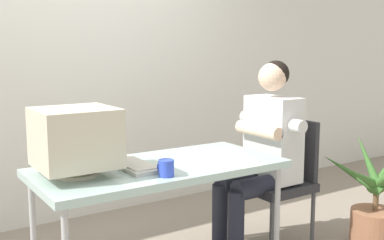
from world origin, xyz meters
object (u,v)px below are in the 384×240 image
Objects in this scene: desk at (160,172)px; keyboard at (133,165)px; crt_monitor at (76,138)px; office_chair at (281,175)px; person_seated at (263,148)px; desk_mug at (166,168)px; potted_plant at (375,207)px.

desk is 3.37× the size of keyboard.
office_chair is (1.53, 0.00, -0.43)m from crt_monitor.
keyboard is 1.22m from office_chair.
office_chair is 0.29m from person_seated.
person_seated is (1.02, 0.01, -0.02)m from keyboard.
desk is at bearing -177.80° from person_seated.
person_seated reaches higher than keyboard.
person_seated is at bearing 2.20° from desk.
desk_mug reaches higher than desk.
keyboard reaches higher than desk.
desk is at bearing -3.38° from crt_monitor.
crt_monitor is 2.18m from potted_plant.
crt_monitor is 4.42× the size of desk_mug.
person_seated reaches higher than potted_plant.
keyboard is at bearing 103.32° from desk_mug.
desk_mug is at bearing -163.56° from person_seated.
desk is at bearing -8.67° from keyboard.
desk_mug is at bearing -112.61° from desk.
desk_mug reaches higher than keyboard.
potted_plant is (0.50, -0.44, -0.21)m from office_chair.
crt_monitor is 0.52× the size of potted_plant.
crt_monitor reaches higher than office_chair.
crt_monitor is 0.51m from desk_mug.
crt_monitor reaches higher than desk_mug.
keyboard is 0.49× the size of office_chair.
office_chair is at bearing 13.87° from desk_mug.
keyboard is at bearing 171.33° from desk.
person_seated is 13.93× the size of desk_mug.
desk is 1.64× the size of office_chair.
desk_mug is at bearing -35.01° from crt_monitor.
potted_plant is (1.54, -0.41, -0.39)m from desk.
crt_monitor reaches higher than keyboard.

